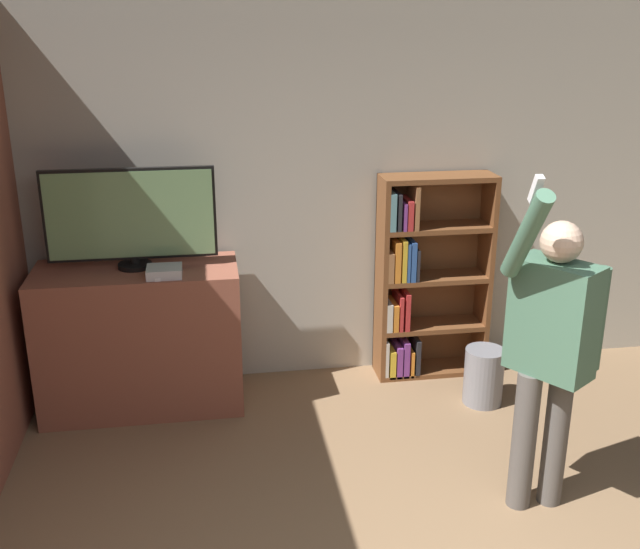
# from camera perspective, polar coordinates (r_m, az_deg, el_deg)

# --- Properties ---
(wall_back) EXTENTS (6.05, 0.06, 2.70)m
(wall_back) POSITION_cam_1_polar(r_m,az_deg,el_deg) (5.31, -0.00, 6.11)
(wall_back) COLOR #B2AD9E
(wall_back) RESTS_ON ground_plane
(tv_ledge) EXTENTS (1.32, 0.59, 0.98)m
(tv_ledge) POSITION_cam_1_polar(r_m,az_deg,el_deg) (5.19, -13.50, -4.74)
(tv_ledge) COLOR #93513D
(tv_ledge) RESTS_ON ground_plane
(television) EXTENTS (1.08, 0.22, 0.66)m
(television) POSITION_cam_1_polar(r_m,az_deg,el_deg) (4.95, -14.22, 4.27)
(television) COLOR black
(television) RESTS_ON tv_ledge
(game_console) EXTENTS (0.22, 0.19, 0.06)m
(game_console) POSITION_cam_1_polar(r_m,az_deg,el_deg) (4.83, -11.78, 0.22)
(game_console) COLOR silver
(game_console) RESTS_ON tv_ledge
(remote_loose) EXTENTS (0.05, 0.14, 0.02)m
(remote_loose) POSITION_cam_1_polar(r_m,az_deg,el_deg) (4.81, -12.31, -0.16)
(remote_loose) COLOR white
(remote_loose) RESTS_ON tv_ledge
(bookshelf) EXTENTS (0.81, 0.28, 1.50)m
(bookshelf) POSITION_cam_1_polar(r_m,az_deg,el_deg) (5.47, 7.73, -0.43)
(bookshelf) COLOR brown
(bookshelf) RESTS_ON ground_plane
(person) EXTENTS (0.56, 0.54, 1.88)m
(person) POSITION_cam_1_polar(r_m,az_deg,el_deg) (4.01, 17.18, -4.96)
(person) COLOR #56514C
(person) RESTS_ON ground_plane
(waste_bin) EXTENTS (0.27, 0.27, 0.40)m
(waste_bin) POSITION_cam_1_polar(r_m,az_deg,el_deg) (5.31, 12.36, -7.57)
(waste_bin) COLOR gray
(waste_bin) RESTS_ON ground_plane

